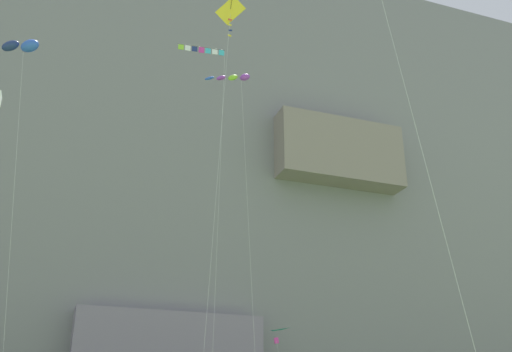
% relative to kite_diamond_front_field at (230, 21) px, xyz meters
% --- Properties ---
extents(cliff_face, '(180.00, 28.19, 63.47)m').
position_rel_kite_diamond_front_field_xyz_m(cliff_face, '(2.28, 38.88, 1.15)').
color(cliff_face, gray).
rests_on(cliff_face, ground).
extents(kite_diamond_front_field, '(3.72, 4.79, 32.61)m').
position_rel_kite_diamond_front_field_xyz_m(kite_diamond_front_field, '(0.00, 0.00, 0.00)').
color(kite_diamond_front_field, yellow).
rests_on(kite_diamond_front_field, ground).
extents(kite_delta_high_left, '(1.42, 4.73, 10.43)m').
position_rel_kite_diamond_front_field_xyz_m(kite_delta_high_left, '(6.33, 8.74, -20.40)').
color(kite_delta_high_left, teal).
rests_on(kite_delta_high_left, ground).
extents(kite_windsock_high_right, '(6.74, 6.12, 29.27)m').
position_rel_kite_diamond_front_field_xyz_m(kite_windsock_high_right, '(-14.03, 4.94, -2.23)').
color(kite_windsock_high_right, blue).
rests_on(kite_windsock_high_right, ground).
extents(kite_banner_upper_mid, '(3.87, 3.96, 32.89)m').
position_rel_kite_diamond_front_field_xyz_m(kite_banner_upper_mid, '(-0.15, 6.71, 0.24)').
color(kite_banner_upper_mid, black).
rests_on(kite_banner_upper_mid, ground).
extents(kite_windsock_far_right, '(3.64, 3.62, 30.21)m').
position_rel_kite_diamond_front_field_xyz_m(kite_windsock_far_right, '(2.18, 5.71, -0.95)').
color(kite_windsock_far_right, purple).
rests_on(kite_windsock_far_right, ground).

